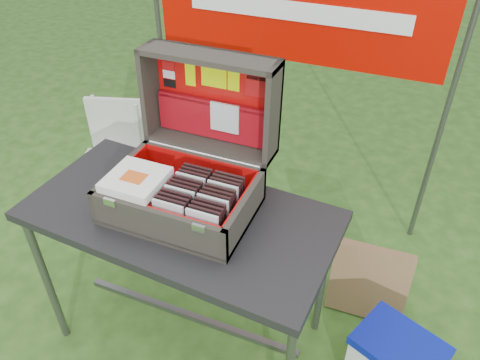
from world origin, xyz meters
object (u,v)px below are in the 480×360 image
at_px(chair, 107,168).
at_px(cardboard_box, 369,282).
at_px(table, 186,278).
at_px(suitcase, 185,146).

relative_size(chair, cardboard_box, 1.92).
xyz_separation_m(table, cardboard_box, (0.79, 0.48, -0.20)).
distance_m(table, suitcase, 0.69).
height_order(chair, cardboard_box, chair).
xyz_separation_m(chair, cardboard_box, (1.65, -0.12, -0.19)).
relative_size(suitcase, cardboard_box, 1.41).
xyz_separation_m(suitcase, cardboard_box, (0.78, 0.41, -0.88)).
height_order(table, cardboard_box, table).
bearing_deg(suitcase, chair, 148.83).
relative_size(table, suitcase, 2.23).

